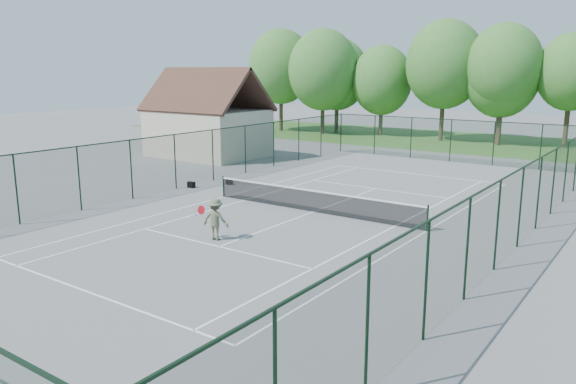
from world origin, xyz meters
name	(u,v)px	position (x,y,z in m)	size (l,w,h in m)	color
ground	(313,212)	(0.00, 0.00, 0.00)	(140.00, 140.00, 0.00)	slate
grass_far	(497,144)	(0.00, 30.00, 0.01)	(80.00, 16.00, 0.01)	#43732B
court_lines	(313,212)	(0.00, 0.00, 0.00)	(11.05, 23.85, 0.01)	white
tennis_net	(313,200)	(0.00, 0.00, 0.58)	(11.08, 0.08, 1.10)	black
fence_enclosure	(313,179)	(0.00, 0.00, 1.56)	(18.05, 36.05, 3.02)	#183321
utility_building	(207,115)	(-16.00, 10.00, 3.12)	(8.60, 6.27, 6.63)	beige
tree_line_far	(502,75)	(0.00, 30.00, 5.99)	(39.40, 6.40, 9.70)	#463523
sports_bag_a	(191,185)	(-8.53, 0.69, 0.16)	(0.41, 0.25, 0.33)	black
sports_bag_b	(229,182)	(-7.40, 2.60, 0.14)	(0.36, 0.22, 0.28)	black
tennis_player	(216,219)	(-0.71, -5.80, 0.82)	(1.69, 0.92, 1.63)	#5C6244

